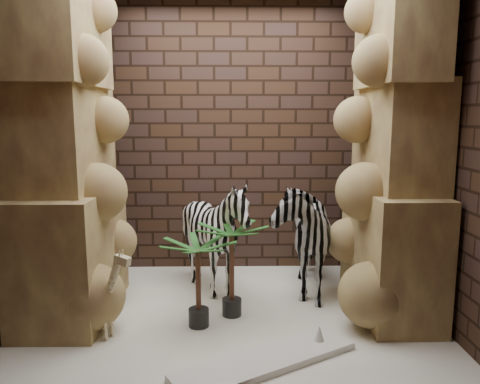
{
  "coord_description": "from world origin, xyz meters",
  "views": [
    {
      "loc": [
        0.01,
        -3.96,
        1.73
      ],
      "look_at": [
        0.08,
        0.15,
        1.06
      ],
      "focal_mm": 34.73,
      "sensor_mm": 36.0,
      "label": 1
    }
  ],
  "objects_px": {
    "zebra_right": "(300,224)",
    "giraffe_toy": "(97,291)",
    "palm_back": "(198,283)",
    "surfboard": "(266,361)",
    "zebra_left": "(215,242)",
    "palm_front": "(232,270)"
  },
  "relations": [
    {
      "from": "zebra_right",
      "to": "giraffe_toy",
      "type": "height_order",
      "value": "zebra_right"
    },
    {
      "from": "palm_back",
      "to": "surfboard",
      "type": "height_order",
      "value": "palm_back"
    },
    {
      "from": "zebra_left",
      "to": "palm_back",
      "type": "height_order",
      "value": "zebra_left"
    },
    {
      "from": "zebra_left",
      "to": "giraffe_toy",
      "type": "distance_m",
      "value": 1.28
    },
    {
      "from": "zebra_right",
      "to": "palm_back",
      "type": "bearing_deg",
      "value": -134.8
    },
    {
      "from": "surfboard",
      "to": "zebra_right",
      "type": "bearing_deg",
      "value": 42.67
    },
    {
      "from": "zebra_right",
      "to": "zebra_left",
      "type": "height_order",
      "value": "zebra_right"
    },
    {
      "from": "zebra_right",
      "to": "zebra_left",
      "type": "bearing_deg",
      "value": -168.7
    },
    {
      "from": "palm_back",
      "to": "zebra_right",
      "type": "bearing_deg",
      "value": 40.49
    },
    {
      "from": "zebra_left",
      "to": "palm_front",
      "type": "height_order",
      "value": "zebra_left"
    },
    {
      "from": "zebra_left",
      "to": "surfboard",
      "type": "height_order",
      "value": "zebra_left"
    },
    {
      "from": "zebra_left",
      "to": "zebra_right",
      "type": "bearing_deg",
      "value": 21.2
    },
    {
      "from": "zebra_right",
      "to": "surfboard",
      "type": "bearing_deg",
      "value": -102.26
    },
    {
      "from": "palm_front",
      "to": "palm_back",
      "type": "height_order",
      "value": "palm_front"
    },
    {
      "from": "giraffe_toy",
      "to": "palm_back",
      "type": "xyz_separation_m",
      "value": [
        0.78,
        0.17,
        -0.0
      ]
    },
    {
      "from": "zebra_left",
      "to": "palm_back",
      "type": "xyz_separation_m",
      "value": [
        -0.12,
        -0.72,
        -0.15
      ]
    },
    {
      "from": "surfboard",
      "to": "giraffe_toy",
      "type": "bearing_deg",
      "value": 130.78
    },
    {
      "from": "giraffe_toy",
      "to": "palm_back",
      "type": "height_order",
      "value": "giraffe_toy"
    },
    {
      "from": "zebra_right",
      "to": "surfboard",
      "type": "relative_size",
      "value": 0.97
    },
    {
      "from": "zebra_right",
      "to": "palm_front",
      "type": "relative_size",
      "value": 1.63
    },
    {
      "from": "giraffe_toy",
      "to": "surfboard",
      "type": "height_order",
      "value": "giraffe_toy"
    },
    {
      "from": "zebra_right",
      "to": "zebra_left",
      "type": "relative_size",
      "value": 1.17
    }
  ]
}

